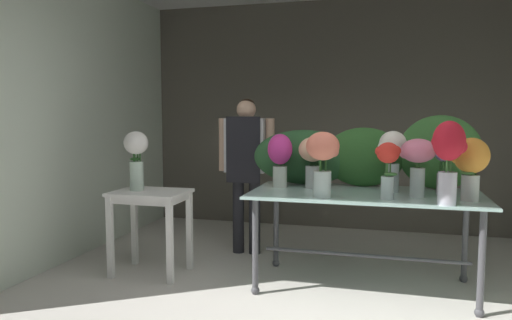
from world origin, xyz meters
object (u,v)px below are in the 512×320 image
object	(u,v)px
vase_ivory_snapdragons	(392,154)
vase_magenta_roses	(280,156)
vase_rosy_hydrangea	(418,158)
vase_coral_stock	(323,157)
vase_peach_carnations	(313,156)
vase_sunset_dahlias	(471,162)
florist	(246,159)
vase_scarlet_freesia	(388,164)
side_table_white	(150,204)
vase_crimson_tulips	(449,154)
vase_lilac_anemones	(443,162)
vase_white_roses_tall	(136,156)
display_table_glass	(365,207)

from	to	relation	value
vase_ivory_snapdragons	vase_magenta_roses	bearing A→B (deg)	179.72
vase_rosy_hydrangea	vase_coral_stock	bearing A→B (deg)	-164.03
vase_peach_carnations	vase_ivory_snapdragons	world-z (taller)	vase_ivory_snapdragons
vase_sunset_dahlias	vase_peach_carnations	size ratio (longest dim) A/B	1.05
florist	vase_scarlet_freesia	xyz separation A→B (m)	(1.42, -0.98, 0.08)
vase_sunset_dahlias	vase_ivory_snapdragons	world-z (taller)	vase_ivory_snapdragons
vase_rosy_hydrangea	vase_scarlet_freesia	world-z (taller)	vase_rosy_hydrangea
vase_scarlet_freesia	vase_peach_carnations	world-z (taller)	vase_peach_carnations
vase_peach_carnations	vase_coral_stock	world-z (taller)	vase_coral_stock
side_table_white	vase_crimson_tulips	xyz separation A→B (m)	(2.49, -0.26, 0.53)
vase_crimson_tulips	vase_magenta_roses	bearing A→B (deg)	159.41
vase_lilac_anemones	vase_coral_stock	size ratio (longest dim) A/B	0.86
vase_scarlet_freesia	vase_lilac_anemones	xyz separation A→B (m)	(0.43, 0.35, -0.01)
vase_lilac_anemones	vase_white_roses_tall	xyz separation A→B (m)	(-2.64, -0.22, 0.02)
vase_sunset_dahlias	vase_scarlet_freesia	xyz separation A→B (m)	(-0.60, -0.08, -0.02)
side_table_white	vase_coral_stock	world-z (taller)	vase_coral_stock
vase_crimson_tulips	vase_coral_stock	xyz separation A→B (m)	(-0.90, 0.09, -0.05)
vase_rosy_hydrangea	vase_crimson_tulips	size ratio (longest dim) A/B	0.76
vase_rosy_hydrangea	vase_magenta_roses	distance (m)	1.16
display_table_glass	vase_white_roses_tall	distance (m)	2.07
vase_scarlet_freesia	vase_white_roses_tall	xyz separation A→B (m)	(-2.20, 0.12, 0.00)
display_table_glass	vase_peach_carnations	xyz separation A→B (m)	(-0.46, 0.13, 0.40)
vase_lilac_anemones	vase_ivory_snapdragons	world-z (taller)	vase_ivory_snapdragons
florist	vase_magenta_roses	bearing A→B (deg)	-51.14
vase_rosy_hydrangea	vase_white_roses_tall	size ratio (longest dim) A/B	0.85
side_table_white	vase_crimson_tulips	distance (m)	2.56
side_table_white	vase_rosy_hydrangea	xyz separation A→B (m)	(2.30, 0.03, 0.47)
vase_sunset_dahlias	vase_peach_carnations	world-z (taller)	vase_sunset_dahlias
vase_sunset_dahlias	display_table_glass	bearing A→B (deg)	166.75
vase_white_roses_tall	vase_scarlet_freesia	bearing A→B (deg)	-3.21
vase_lilac_anemones	vase_scarlet_freesia	bearing A→B (deg)	-141.33
vase_ivory_snapdragons	display_table_glass	bearing A→B (deg)	-154.35
florist	vase_magenta_roses	world-z (taller)	florist
vase_magenta_roses	vase_sunset_dahlias	bearing A→B (deg)	-10.73
vase_scarlet_freesia	vase_white_roses_tall	size ratio (longest dim) A/B	0.81
vase_sunset_dahlias	vase_peach_carnations	xyz separation A→B (m)	(-1.23, 0.31, -0.01)
vase_crimson_tulips	display_table_glass	bearing A→B (deg)	146.17
vase_white_roses_tall	vase_ivory_snapdragons	bearing A→B (deg)	6.08
side_table_white	vase_crimson_tulips	world-z (taller)	vase_crimson_tulips
florist	vase_peach_carnations	bearing A→B (deg)	-37.23
vase_peach_carnations	side_table_white	bearing A→B (deg)	-169.58
side_table_white	vase_rosy_hydrangea	bearing A→B (deg)	0.79
vase_scarlet_freesia	vase_coral_stock	distance (m)	0.49
vase_peach_carnations	vase_ivory_snapdragons	xyz separation A→B (m)	(0.67, -0.03, 0.04)
side_table_white	vase_scarlet_freesia	distance (m)	2.12
side_table_white	vase_magenta_roses	distance (m)	1.26
vase_sunset_dahlias	vase_white_roses_tall	distance (m)	2.80
vase_scarlet_freesia	vase_crimson_tulips	bearing A→B (deg)	-18.07
vase_magenta_roses	vase_lilac_anemones	bearing A→B (deg)	-0.90
vase_rosy_hydrangea	vase_coral_stock	distance (m)	0.74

